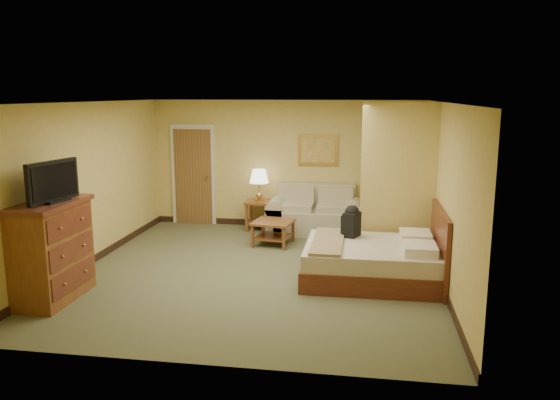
% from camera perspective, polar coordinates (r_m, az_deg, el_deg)
% --- Properties ---
extents(floor, '(6.00, 6.00, 0.00)m').
position_cam_1_polar(floor, '(8.58, -2.39, -7.48)').
color(floor, brown).
rests_on(floor, ground).
extents(ceiling, '(6.00, 6.00, 0.00)m').
position_cam_1_polar(ceiling, '(8.13, -2.54, 10.16)').
color(ceiling, white).
rests_on(ceiling, back_wall).
extents(back_wall, '(5.50, 0.02, 2.60)m').
position_cam_1_polar(back_wall, '(11.18, 0.55, 3.74)').
color(back_wall, tan).
rests_on(back_wall, floor).
extents(left_wall, '(0.02, 6.00, 2.60)m').
position_cam_1_polar(left_wall, '(9.19, -19.53, 1.50)').
color(left_wall, tan).
rests_on(left_wall, floor).
extents(right_wall, '(0.02, 6.00, 2.60)m').
position_cam_1_polar(right_wall, '(8.18, 16.79, 0.54)').
color(right_wall, tan).
rests_on(right_wall, floor).
extents(partition, '(1.20, 0.15, 2.60)m').
position_cam_1_polar(partition, '(9.02, 12.24, 1.72)').
color(partition, tan).
rests_on(partition, floor).
extents(door, '(0.94, 0.16, 2.10)m').
position_cam_1_polar(door, '(11.62, -9.04, 2.56)').
color(door, beige).
rests_on(door, floor).
extents(baseboard, '(5.50, 0.02, 0.12)m').
position_cam_1_polar(baseboard, '(11.39, 0.53, -2.46)').
color(baseboard, black).
rests_on(baseboard, floor).
extents(loveseat, '(1.88, 0.87, 0.95)m').
position_cam_1_polar(loveseat, '(10.86, 3.72, -1.81)').
color(loveseat, tan).
rests_on(loveseat, floor).
extents(side_table, '(0.54, 0.54, 0.59)m').
position_cam_1_polar(side_table, '(11.07, -2.18, -1.11)').
color(side_table, brown).
rests_on(side_table, floor).
extents(table_lamp, '(0.39, 0.39, 0.64)m').
position_cam_1_polar(table_lamp, '(10.95, -2.20, 2.41)').
color(table_lamp, '#B38A41').
rests_on(table_lamp, side_table).
extents(coffee_table, '(0.78, 0.78, 0.44)m').
position_cam_1_polar(coffee_table, '(9.97, -0.72, -2.91)').
color(coffee_table, brown).
rests_on(coffee_table, floor).
extents(wall_picture, '(0.81, 0.04, 0.63)m').
position_cam_1_polar(wall_picture, '(11.04, 3.99, 5.19)').
color(wall_picture, '#B78E3F').
rests_on(wall_picture, back_wall).
extents(dresser, '(0.66, 1.26, 1.34)m').
position_cam_1_polar(dresser, '(7.88, -22.77, -4.90)').
color(dresser, brown).
rests_on(dresser, floor).
extents(tv, '(0.29, 0.88, 0.54)m').
position_cam_1_polar(tv, '(7.64, -22.64, 1.69)').
color(tv, black).
rests_on(tv, dresser).
extents(bed, '(2.00, 1.70, 1.10)m').
position_cam_1_polar(bed, '(8.24, 10.03, -6.24)').
color(bed, '#522013').
rests_on(bed, floor).
extents(backpack, '(0.29, 0.34, 0.50)m').
position_cam_1_polar(backpack, '(8.52, 7.52, -2.09)').
color(backpack, black).
rests_on(backpack, bed).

